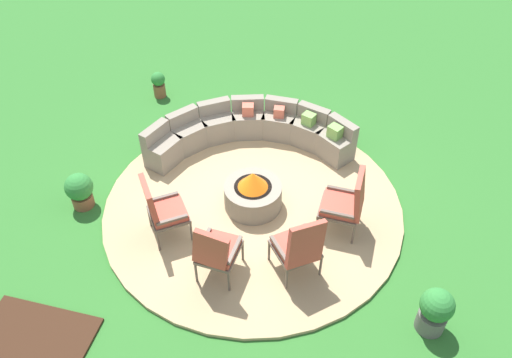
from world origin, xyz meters
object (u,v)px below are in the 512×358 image
object	(u,v)px
lounge_chair_front_left	(161,208)
lounge_chair_back_right	(347,202)
potted_plant_1	(159,84)
potted_plant_2	(80,190)
lounge_chair_back_left	(299,246)
fire_pit	(253,193)
curved_stone_bench	(250,131)
potted_plant_0	(435,310)
lounge_chair_front_right	(216,250)

from	to	relation	value
lounge_chair_front_left	lounge_chair_back_right	distance (m)	2.73
potted_plant_1	potted_plant_2	bearing A→B (deg)	-90.51
lounge_chair_back_left	lounge_chair_back_right	distance (m)	1.14
fire_pit	lounge_chair_back_right	xyz separation A→B (m)	(1.47, -0.13, 0.30)
curved_stone_bench	lounge_chair_front_left	world-z (taller)	lounge_chair_front_left
lounge_chair_front_left	potted_plant_2	bearing A→B (deg)	-137.93
lounge_chair_back_left	potted_plant_0	bearing A→B (deg)	-51.50
fire_pit	potted_plant_0	world-z (taller)	fire_pit
curved_stone_bench	potted_plant_1	distance (m)	2.51
lounge_chair_back_right	potted_plant_1	distance (m)	4.99
fire_pit	potted_plant_2	bearing A→B (deg)	-167.11
lounge_chair_front_left	potted_plant_2	distance (m)	1.61
lounge_chair_front_right	lounge_chair_back_right	distance (m)	2.09
lounge_chair_back_right	potted_plant_0	world-z (taller)	lounge_chair_back_right
curved_stone_bench	potted_plant_1	xyz separation A→B (m)	(-2.23, 1.15, -0.06)
lounge_chair_front_left	lounge_chair_front_right	distance (m)	1.14
lounge_chair_front_right	lounge_chair_back_left	distance (m)	1.13
potted_plant_1	lounge_chair_front_right	bearing A→B (deg)	-58.43
lounge_chair_front_right	fire_pit	bearing A→B (deg)	88.94
potted_plant_0	potted_plant_1	xyz separation A→B (m)	(-5.45, 4.19, -0.09)
curved_stone_bench	lounge_chair_front_left	distance (m)	2.54
potted_plant_1	potted_plant_2	size ratio (longest dim) A/B	0.87
potted_plant_0	potted_plant_1	distance (m)	6.87
lounge_chair_front_left	potted_plant_1	xyz separation A→B (m)	(-1.52, 3.57, -0.33)
lounge_chair_front_right	curved_stone_bench	bearing A→B (deg)	100.02
curved_stone_bench	potted_plant_0	xyz separation A→B (m)	(3.22, -3.03, 0.02)
lounge_chair_back_right	potted_plant_0	xyz separation A→B (m)	(1.32, -1.42, -0.24)
fire_pit	lounge_chair_front_right	size ratio (longest dim) A/B	0.85
lounge_chair_back_left	lounge_chair_back_right	size ratio (longest dim) A/B	1.03
potted_plant_0	lounge_chair_front_left	bearing A→B (deg)	171.13
fire_pit	potted_plant_2	world-z (taller)	fire_pit
lounge_chair_front_left	fire_pit	bearing A→B (deg)	93.04
lounge_chair_front_left	potted_plant_1	world-z (taller)	lounge_chair_front_left
potted_plant_1	potted_plant_0	bearing A→B (deg)	-37.54
fire_pit	lounge_chair_front_right	distance (m)	1.50
potted_plant_0	potted_plant_1	size ratio (longest dim) A/B	1.32
potted_plant_0	potted_plant_2	distance (m)	5.56
lounge_chair_back_left	potted_plant_1	bearing A→B (deg)	94.64
lounge_chair_front_right	potted_plant_2	distance (m)	2.70
lounge_chair_front_left	lounge_chair_front_right	size ratio (longest dim) A/B	1.04
lounge_chair_front_right	potted_plant_0	xyz separation A→B (m)	(2.93, -0.08, -0.22)
curved_stone_bench	lounge_chair_front_left	bearing A→B (deg)	-106.24
lounge_chair_back_left	potted_plant_2	distance (m)	3.68
lounge_chair_front_left	lounge_chair_back_left	bearing A→B (deg)	48.10
potted_plant_1	potted_plant_2	distance (m)	3.25
potted_plant_2	fire_pit	bearing A→B (deg)	12.89
lounge_chair_front_left	potted_plant_0	distance (m)	3.98
potted_plant_2	potted_plant_1	bearing A→B (deg)	89.49
fire_pit	curved_stone_bench	distance (m)	1.55
fire_pit	potted_plant_1	world-z (taller)	fire_pit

